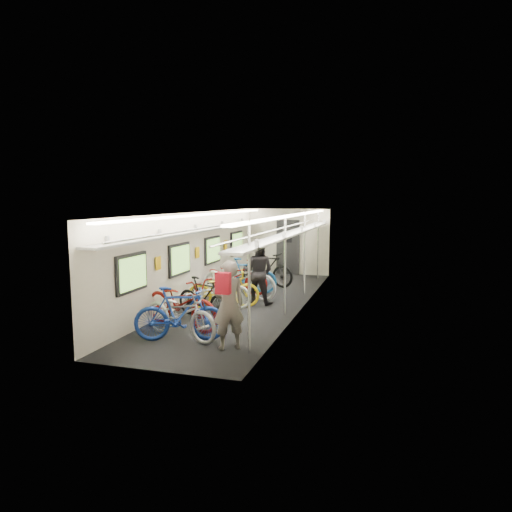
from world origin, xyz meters
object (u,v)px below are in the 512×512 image
Objects in this scene: bicycle_0 at (180,313)px; backpack at (223,283)px; passenger_mid at (258,272)px; bicycle_1 at (180,314)px; passenger_near at (229,305)px.

bicycle_0 is 1.52m from backpack.
bicycle_0 is 5.12× the size of backpack.
passenger_mid reaches higher than bicycle_0.
passenger_mid is (0.65, 3.31, 0.35)m from bicycle_0.
backpack is (1.07, -0.45, 0.74)m from bicycle_1.
passenger_near is 0.96× the size of passenger_mid.
bicycle_1 is 1.08× the size of passenger_near.
bicycle_0 is 0.19m from bicycle_1.
bicycle_0 is at bearing 151.92° from backpack.
backpack reaches higher than bicycle_0.
passenger_near reaches higher than bicycle_0.
backpack is (1.16, -0.62, 0.77)m from bicycle_0.
bicycle_0 is 1.09× the size of bicycle_1.
passenger_mid is at bearing -119.49° from passenger_near.
bicycle_0 is at bearing 82.52° from passenger_mid.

